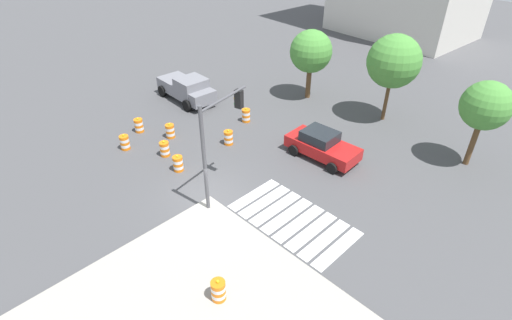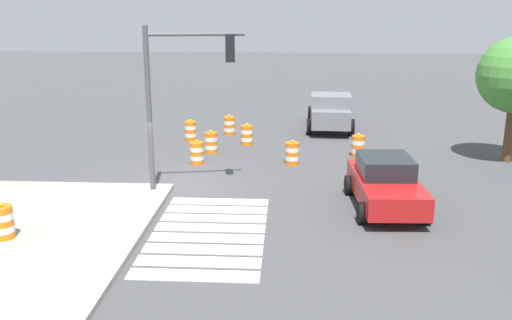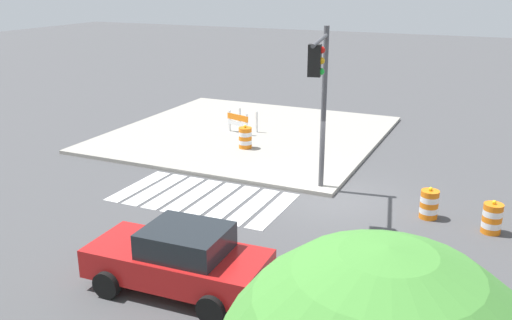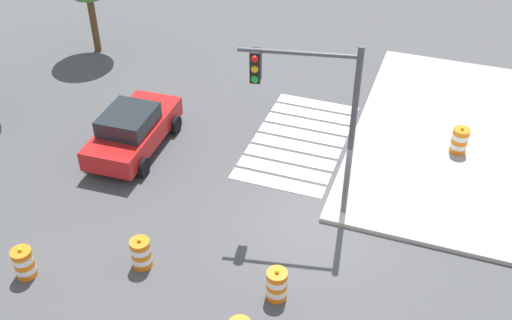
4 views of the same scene
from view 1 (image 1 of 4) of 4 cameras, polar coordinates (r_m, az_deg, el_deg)
name	(u,v)px [view 1 (image 1 of 4)]	position (r m, az deg, el deg)	size (l,w,h in m)	color
ground_plane	(210,198)	(20.33, -6.61, -5.56)	(120.00, 120.00, 0.00)	#474749
crosswalk_stripes	(293,219)	(19.07, 5.36, -8.57)	(5.85, 3.20, 0.02)	silver
sports_car	(322,145)	(23.22, 9.50, 2.17)	(4.37, 2.28, 1.63)	red
pickup_truck	(188,89)	(30.11, -9.87, 10.13)	(5.23, 2.53, 1.92)	slate
traffic_barrel_near_corner	(178,164)	(22.36, -11.23, -0.50)	(0.56, 0.56, 1.02)	orange
traffic_barrel_crosswalk_end	(228,138)	(24.39, -4.02, 3.26)	(0.56, 0.56, 1.02)	orange
traffic_barrel_median_near	(246,115)	(26.94, -1.45, 6.48)	(0.56, 0.56, 1.02)	orange
traffic_barrel_median_far	(139,125)	(26.80, -16.61, 4.83)	(0.56, 0.56, 1.02)	orange
traffic_barrel_far_curb	(125,142)	(25.13, -18.48, 2.43)	(0.56, 0.56, 1.02)	orange
traffic_barrel_lane_center	(165,149)	(23.83, -13.10, 1.58)	(0.56, 0.56, 1.02)	orange
traffic_barrel_opposite_curb	(170,131)	(25.63, -12.33, 4.13)	(0.56, 0.56, 1.02)	orange
traffic_barrel_on_sidewalk	(218,290)	(15.54, -5.47, -18.28)	(0.56, 0.56, 1.02)	orange
traffic_light_pole	(219,131)	(18.13, -5.42, 4.22)	(0.90, 3.24, 5.50)	#4C4C51
street_tree_streetside_near	(311,52)	(29.62, 7.96, 15.28)	(3.06, 3.06, 5.11)	brown
street_tree_streetside_mid	(394,62)	(27.22, 19.35, 13.32)	(3.42, 3.42, 5.84)	brown
street_tree_streetside_far	(486,106)	(24.14, 30.35, 6.75)	(2.63, 2.63, 5.01)	brown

